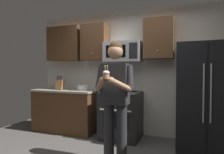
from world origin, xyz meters
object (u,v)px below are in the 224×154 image
object	(u,v)px
oven_range	(121,115)
microwave	(123,52)
refrigerator	(205,97)
knife_block	(60,84)
person	(115,95)
bowl_large_white	(82,88)
cupcake	(106,75)

from	to	relation	value
oven_range	microwave	xyz separation A→B (m)	(0.00, 0.12, 1.26)
microwave	refrigerator	xyz separation A→B (m)	(1.50, -0.16, -0.82)
oven_range	knife_block	bearing A→B (deg)	-178.81
oven_range	person	distance (m)	1.20
knife_block	refrigerator	bearing A→B (deg)	-0.19
microwave	person	world-z (taller)	microwave
person	bowl_large_white	bearing A→B (deg)	136.21
cupcake	oven_range	bearing A→B (deg)	100.20
oven_range	refrigerator	size ratio (longest dim) A/B	0.52
bowl_large_white	cupcake	xyz separation A→B (m)	(1.15, -1.44, 0.32)
oven_range	person	size ratio (longest dim) A/B	0.53
microwave	oven_range	bearing A→B (deg)	-90.02
oven_range	refrigerator	bearing A→B (deg)	-1.50
knife_block	person	bearing A→B (deg)	-31.48
refrigerator	knife_block	bearing A→B (deg)	179.81
knife_block	person	distance (m)	1.95
oven_range	cupcake	bearing A→B (deg)	-79.80
person	cupcake	xyz separation A→B (m)	(-0.00, -0.33, 0.30)
knife_block	person	xyz separation A→B (m)	(1.67, -1.02, -0.04)
cupcake	refrigerator	bearing A→B (deg)	46.93
refrigerator	bowl_large_white	size ratio (longest dim) A/B	7.92
cupcake	knife_block	bearing A→B (deg)	141.00
refrigerator	person	bearing A→B (deg)	-141.10
microwave	knife_block	size ratio (longest dim) A/B	2.31
microwave	person	xyz separation A→B (m)	(0.25, -1.17, -0.72)
oven_range	refrigerator	xyz separation A→B (m)	(1.50, -0.04, 0.44)
knife_block	bowl_large_white	xyz separation A→B (m)	(0.51, 0.09, -0.06)
oven_range	microwave	size ratio (longest dim) A/B	1.26
microwave	knife_block	world-z (taller)	microwave
microwave	cupcake	bearing A→B (deg)	-80.60
microwave	refrigerator	bearing A→B (deg)	-6.03
refrigerator	bowl_large_white	distance (m)	2.41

